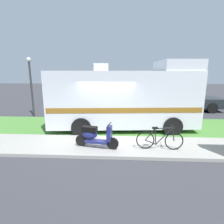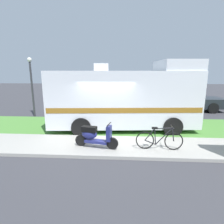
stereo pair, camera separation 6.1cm
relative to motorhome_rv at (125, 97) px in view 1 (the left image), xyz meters
The scene contains 8 objects.
ground_plane 2.28m from the motorhome_rv, 121.01° to the right, with size 80.00×80.00×0.00m, color #38383D.
sidewalk 3.12m from the motorhome_rv, 107.68° to the right, with size 24.00×2.00×0.12m.
grass_strip 1.81m from the motorhome_rv, 169.89° to the left, with size 24.00×3.40×0.08m.
motorhome_rv is the anchor object (origin of this frame).
scooter 3.23m from the motorhome_rv, 111.94° to the right, with size 1.67×0.61×0.97m.
bicycle 3.34m from the motorhome_rv, 66.60° to the right, with size 1.70×0.52×0.89m.
pickup_truck_near 6.41m from the motorhome_rv, 48.59° to the left, with size 5.27×2.31×1.89m.
street_lamp_post 6.45m from the motorhome_rv, 159.51° to the left, with size 0.28×0.28×3.82m.
Camera 1 is at (0.65, -7.75, 2.88)m, focal length 28.67 mm.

